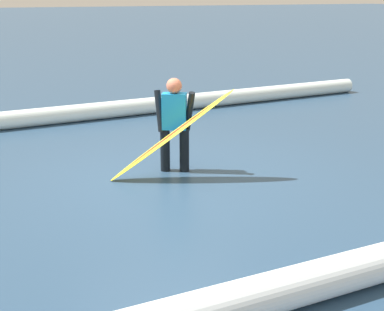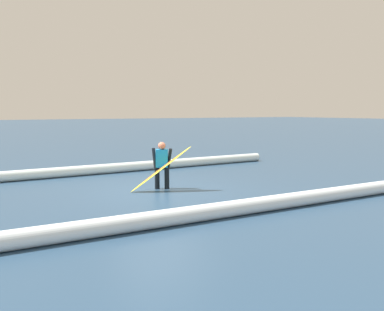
{
  "view_description": "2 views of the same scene",
  "coord_description": "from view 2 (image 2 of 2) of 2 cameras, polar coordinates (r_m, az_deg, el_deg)",
  "views": [
    {
      "loc": [
        2.8,
        6.5,
        2.49
      ],
      "look_at": [
        0.3,
        1.38,
        0.74
      ],
      "focal_mm": 49.74,
      "sensor_mm": 36.0,
      "label": 1
    },
    {
      "loc": [
        5.23,
        10.58,
        2.26
      ],
      "look_at": [
        -0.29,
        1.32,
        1.11
      ],
      "focal_mm": 39.66,
      "sensor_mm": 36.0,
      "label": 2
    }
  ],
  "objects": [
    {
      "name": "surfboard",
      "position": [
        11.84,
        -4.19,
        -1.84
      ],
      "size": [
        1.71,
        0.88,
        1.28
      ],
      "color": "yellow",
      "rests_on": "ground_plane"
    },
    {
      "name": "wave_crest_midground",
      "position": [
        8.22,
        -5.46,
        -8.64
      ],
      "size": [
        14.74,
        0.48,
        0.34
      ],
      "primitive_type": "cylinder",
      "rotation": [
        0.0,
        1.57,
        -0.01
      ],
      "color": "white",
      "rests_on": "ground_plane"
    },
    {
      "name": "surfer",
      "position": [
        12.19,
        -4.07,
        -0.99
      ],
      "size": [
        0.46,
        0.46,
        1.36
      ],
      "rotation": [
        0.0,
        0.0,
        5.74
      ],
      "color": "black",
      "rests_on": "ground_plane"
    },
    {
      "name": "ground_plane",
      "position": [
        12.01,
        -4.43,
        -4.76
      ],
      "size": [
        197.39,
        197.39,
        0.0
      ],
      "primitive_type": "plane",
      "color": "navy"
    },
    {
      "name": "wave_crest_foreground",
      "position": [
        14.88,
        -19.61,
        -2.32
      ],
      "size": [
        18.78,
        0.91,
        0.35
      ],
      "primitive_type": "cylinder",
      "rotation": [
        0.0,
        1.57,
        0.03
      ],
      "color": "white",
      "rests_on": "ground_plane"
    }
  ]
}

